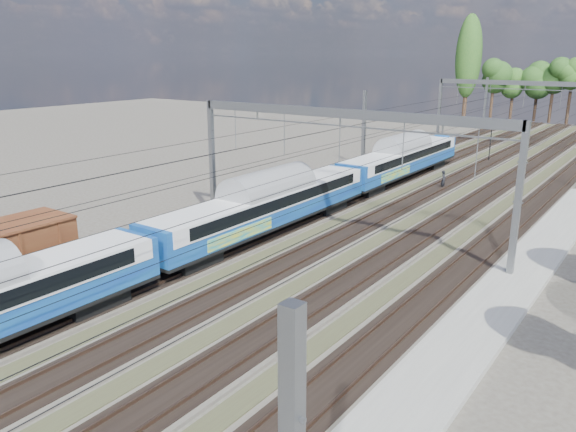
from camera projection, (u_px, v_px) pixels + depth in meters
The scene contains 7 objects.
track_bed at pixel (423, 196), 50.43m from camera, with size 21.00×130.00×0.34m.
platform at pixel (458, 349), 24.18m from camera, with size 3.00×70.00×0.30m, color gray.
catenary at pixel (461, 118), 54.50m from camera, with size 25.65×130.00×9.00m.
poplar at pixel (469, 57), 96.66m from camera, with size 4.40×4.40×19.04m.
emu_train at pixel (264, 200), 38.64m from camera, with size 3.16×66.76×4.62m.
worker at pixel (444, 180), 53.22m from camera, with size 0.66×0.43×1.80m, color black.
signal_near at pixel (491, 135), 66.04m from camera, with size 0.33×0.30×5.11m.
Camera 1 is at (18.62, -1.86, 12.41)m, focal length 35.00 mm.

